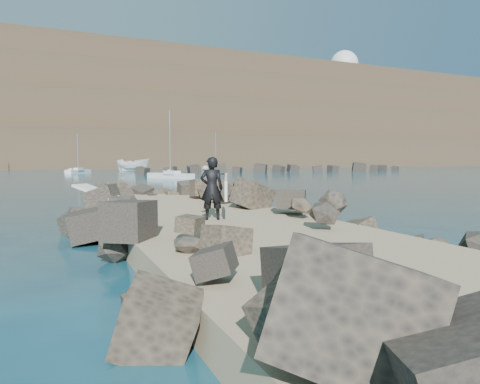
{
  "coord_description": "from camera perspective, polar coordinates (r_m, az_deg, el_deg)",
  "views": [
    {
      "loc": [
        -4.59,
        -11.25,
        2.36
      ],
      "look_at": [
        0.0,
        -1.0,
        1.5
      ],
      "focal_mm": 32.0,
      "sensor_mm": 36.0,
      "label": 1
    }
  ],
  "objects": [
    {
      "name": "sailboat_b",
      "position": [
        76.53,
        -20.76,
        2.58
      ],
      "size": [
        4.34,
        5.08,
        6.8
      ],
      "color": "silver",
      "rests_on": "ground"
    },
    {
      "name": "surfer_with_board",
      "position": [
        12.47,
        -3.51,
        0.52
      ],
      "size": [
        1.3,
        2.13,
        1.83
      ],
      "color": "black",
      "rests_on": "jetty"
    },
    {
      "name": "headland_buildings",
      "position": [
        167.85,
        -16.93,
        15.04
      ],
      "size": [
        137.5,
        30.5,
        5.0
      ],
      "color": "white",
      "rests_on": "headland"
    },
    {
      "name": "sailboat_c",
      "position": [
        53.69,
        -9.26,
        2.17
      ],
      "size": [
        4.59,
        7.0,
        8.52
      ],
      "color": "silver",
      "rests_on": "ground"
    },
    {
      "name": "boat_imported",
      "position": [
        87.07,
        -14.06,
        3.51
      ],
      "size": [
        6.94,
        4.88,
        2.51
      ],
      "primitive_type": "imported",
      "rotation": [
        0.0,
        0.0,
        1.15
      ],
      "color": "white",
      "rests_on": "ground"
    },
    {
      "name": "riprap_left",
      "position": [
        10.07,
        -14.13,
        -6.4
      ],
      "size": [
        2.6,
        22.0,
        1.0
      ],
      "primitive_type": "cube",
      "color": "black",
      "rests_on": "ground"
    },
    {
      "name": "riprap_right",
      "position": [
        12.44,
        13.29,
        -4.34
      ],
      "size": [
        2.6,
        22.0,
        1.0
      ],
      "primitive_type": "cube",
      "color": "black",
      "rests_on": "ground"
    },
    {
      "name": "headland",
      "position": [
        172.42,
        -19.39,
        8.66
      ],
      "size": [
        360.0,
        140.0,
        32.0
      ],
      "primitive_type": "cube",
      "color": "#2D4919",
      "rests_on": "ground"
    },
    {
      "name": "ground",
      "position": [
        12.38,
        -1.9,
        -6.61
      ],
      "size": [
        800.0,
        800.0,
        0.0
      ],
      "primitive_type": "plane",
      "color": "#0F384C",
      "rests_on": "ground"
    },
    {
      "name": "sailboat_d",
      "position": [
        90.72,
        -3.24,
        3.09
      ],
      "size": [
        3.98,
        6.76,
        8.14
      ],
      "color": "silver",
      "rests_on": "ground"
    },
    {
      "name": "surfboard_resting",
      "position": [
        15.54,
        -17.78,
        -0.69
      ],
      "size": [
        1.97,
        2.53,
        0.09
      ],
      "primitive_type": "cube",
      "rotation": [
        0.0,
        0.0,
        0.58
      ],
      "color": "white",
      "rests_on": "riprap_left"
    },
    {
      "name": "jetty",
      "position": [
        10.53,
        2.24,
        -6.9
      ],
      "size": [
        6.0,
        26.0,
        0.6
      ],
      "primitive_type": "cube",
      "color": "#8C7759",
      "rests_on": "ground"
    },
    {
      "name": "radome",
      "position": [
        210.61,
        13.71,
        15.6
      ],
      "size": [
        12.85,
        12.85,
        20.35
      ],
      "color": "white",
      "rests_on": "headland"
    },
    {
      "name": "sailboat_f",
      "position": [
        110.15,
        -5.85,
        3.3
      ],
      "size": [
        2.99,
        5.86,
        7.08
      ],
      "color": "silver",
      "rests_on": "ground"
    },
    {
      "name": "breakwater_secondary",
      "position": [
        77.2,
        6.77,
        3.03
      ],
      "size": [
        52.0,
        4.0,
        1.2
      ],
      "primitive_type": "cube",
      "color": "black",
      "rests_on": "ground"
    }
  ]
}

